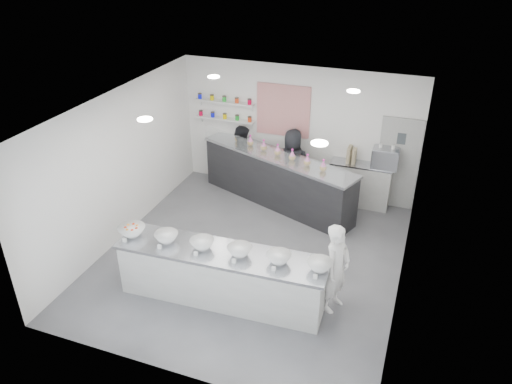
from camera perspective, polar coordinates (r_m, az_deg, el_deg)
floor at (r=9.70m, az=-0.50°, el=-7.47°), size 6.00×6.00×0.00m
ceiling at (r=8.31m, az=-0.58°, el=9.54°), size 6.00×6.00×0.00m
back_wall at (r=11.51m, az=4.77°, el=6.98°), size 5.50×0.00×5.50m
left_wall at (r=10.11m, az=-15.30°, el=2.88°), size 0.00×6.00×6.00m
right_wall at (r=8.46m, az=17.19°, el=-2.66°), size 0.00×6.00×6.00m
back_door at (r=11.33m, az=15.90°, el=3.10°), size 0.88×0.04×2.10m
pattern_panel at (r=11.42m, az=3.11°, el=9.27°), size 1.25×0.03×1.20m
jar_shelf_lower at (r=11.93m, az=-3.53°, el=8.33°), size 1.45×0.22×0.04m
jar_shelf_upper at (r=11.80m, az=-3.60°, el=10.25°), size 1.45×0.22×0.04m
preserve_jars at (r=11.82m, az=-3.61°, el=9.57°), size 1.45×0.10×0.56m
downlight_0 at (r=8.07m, az=-12.59°, el=8.13°), size 0.24×0.24×0.02m
downlight_1 at (r=7.04m, az=7.27°, el=5.56°), size 0.24×0.24×0.02m
downlight_2 at (r=10.25m, az=-4.87°, el=12.99°), size 0.24×0.24×0.02m
downlight_3 at (r=9.45m, az=11.08°, el=11.25°), size 0.24×0.24×0.02m
prep_counter at (r=8.49m, az=-3.92°, el=-9.49°), size 3.59×0.97×0.97m
back_bar at (r=11.21m, az=2.41°, el=1.41°), size 3.87×2.06×1.20m
sneeze_guard at (r=10.65m, az=1.34°, el=4.45°), size 3.57×1.39×0.33m
espresso_ledge at (r=11.45m, az=11.74°, el=0.86°), size 1.36×0.43×1.01m
espresso_machine at (r=11.10m, az=14.56°, el=3.74°), size 0.56×0.39×0.43m
cup_stacks at (r=11.19m, az=10.85°, el=4.12°), size 0.25×0.24×0.34m
prep_bowls at (r=8.15m, az=-4.05°, el=-6.35°), size 3.68×0.67×0.16m
label_cards at (r=7.81m, az=-5.76°, el=-8.64°), size 3.31×0.04×0.07m
cookie_bags at (r=10.90m, az=2.49°, el=4.85°), size 2.43×1.05×0.27m
woman_prep at (r=8.21m, az=9.18°, el=-8.61°), size 0.54×0.67×1.58m
staff_left at (r=11.79m, az=-1.67°, el=3.92°), size 0.96×0.87×1.60m
staff_right at (r=11.41m, az=4.15°, el=3.18°), size 0.86×0.59×1.67m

